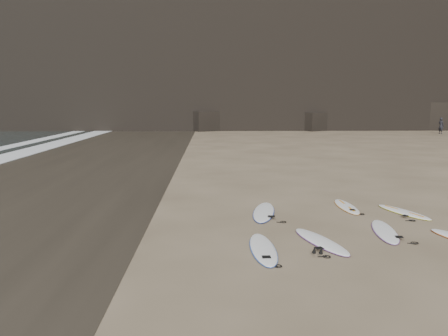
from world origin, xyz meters
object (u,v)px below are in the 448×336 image
(surfboard_2, at_px, (385,231))
(surfboard_7, at_px, (404,212))
(surfboard_5, at_px, (264,212))
(surfboard_1, at_px, (321,241))
(person_a, at_px, (441,126))
(surfboard_6, at_px, (347,206))
(surfboard_0, at_px, (263,248))

(surfboard_2, xyz_separation_m, surfboard_7, (1.48, 2.12, -0.00))
(surfboard_5, xyz_separation_m, surfboard_7, (4.59, -0.14, -0.01))
(surfboard_1, distance_m, surfboard_5, 3.28)
(surfboard_7, bearing_deg, surfboard_5, 157.42)
(surfboard_2, relative_size, person_a, 1.26)
(surfboard_7, bearing_deg, surfboard_6, 132.53)
(surfboard_1, xyz_separation_m, surfboard_6, (1.86, 3.77, -0.00))
(surfboard_1, bearing_deg, surfboard_7, 22.31)
(surfboard_7, distance_m, person_a, 41.14)
(surfboard_1, height_order, surfboard_7, surfboard_1)
(surfboard_5, height_order, person_a, person_a)
(surfboard_2, relative_size, surfboard_7, 1.06)
(surfboard_2, bearing_deg, surfboard_1, -146.94)
(surfboard_6, xyz_separation_m, person_a, (21.93, 34.95, 0.90))
(surfboard_5, bearing_deg, surfboard_1, -59.39)
(surfboard_0, bearing_deg, surfboard_7, 33.81)
(surfboard_1, relative_size, surfboard_5, 0.90)
(person_a, bearing_deg, surfboard_5, 126.26)
(surfboard_0, height_order, surfboard_5, surfboard_5)
(surfboard_0, xyz_separation_m, surfboard_5, (0.47, 3.62, 0.00))
(surfboard_1, xyz_separation_m, surfboard_2, (2.02, 0.83, -0.00))
(surfboard_1, relative_size, surfboard_7, 1.08)
(surfboard_0, relative_size, surfboard_6, 1.11)
(surfboard_0, bearing_deg, surfboard_6, 50.77)
(surfboard_0, relative_size, surfboard_7, 1.10)
(surfboard_1, xyz_separation_m, surfboard_7, (3.49, 2.94, -0.00))
(person_a, bearing_deg, surfboard_1, 129.63)
(surfboard_6, relative_size, person_a, 1.19)
(surfboard_6, bearing_deg, surfboard_7, -26.59)
(surfboard_0, xyz_separation_m, surfboard_1, (1.57, 0.54, -0.00))
(surfboard_5, xyz_separation_m, person_a, (24.89, 35.63, 0.89))
(surfboard_0, height_order, surfboard_1, surfboard_0)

